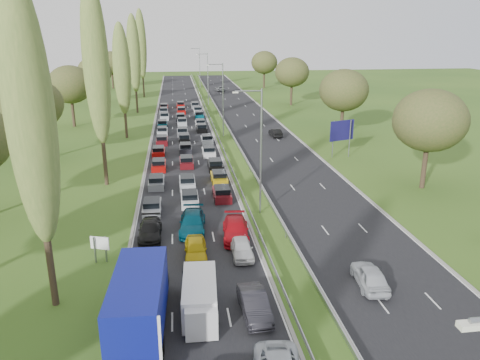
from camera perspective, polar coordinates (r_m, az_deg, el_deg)
ground at (r=81.05m, az=-2.18°, el=5.66°), size 260.00×260.00×0.00m
near_carriageway at (r=83.13m, az=-7.01°, el=5.85°), size 10.50×215.00×0.04m
far_carriageway at (r=84.37m, az=2.24°, el=6.15°), size 10.50×215.00×0.04m
central_reservation at (r=83.37m, az=-2.36°, el=6.39°), size 2.36×215.00×0.32m
lamp_columns at (r=78.03m, az=-2.09°, el=9.67°), size 0.18×140.18×12.00m
poplar_row at (r=67.70m, az=-15.23°, el=13.28°), size 2.80×127.80×22.44m
woodland_left at (r=64.96m, az=-24.77°, el=7.93°), size 8.00×166.00×11.10m
woodland_right at (r=71.57m, az=14.83°, el=9.73°), size 8.00×153.00×11.10m
traffic_queue_fill at (r=77.94m, az=-6.94°, el=5.39°), size 9.14×69.50×0.80m
near_car_3 at (r=40.93m, az=-10.91°, el=-5.99°), size 1.95×4.77×1.38m
near_car_7 at (r=41.67m, az=-5.82°, el=-5.16°), size 2.64×5.63×1.59m
near_car_8 at (r=36.97m, az=-5.43°, el=-8.36°), size 1.80×4.31×1.46m
near_car_9 at (r=30.07m, az=1.77°, el=-14.91°), size 1.75×4.53×1.47m
near_car_11 at (r=40.08m, az=-0.53°, el=-6.06°), size 2.62×5.49×1.54m
near_car_12 at (r=37.10m, az=0.21°, el=-8.25°), size 1.66×4.06×1.38m
far_car_0 at (r=34.23m, az=15.55°, el=-11.19°), size 2.19×4.62×1.53m
far_car_1 at (r=78.69m, az=4.35°, el=5.77°), size 1.67×4.17×1.35m
far_car_2 at (r=139.32m, az=-2.50°, el=11.06°), size 2.76×5.25×1.41m
blue_lorry at (r=28.42m, az=-12.05°, el=-14.15°), size 2.74×9.85×4.16m
white_van_front at (r=29.86m, az=-4.92°, el=-14.69°), size 1.88×4.79×1.92m
white_van_rear at (r=30.55m, az=-4.96°, el=-13.64°), size 2.08×5.31×2.13m
info_sign at (r=37.43m, az=-16.70°, el=-7.69°), size 1.45×0.59×2.10m
direction_sign at (r=66.51m, az=12.31°, el=5.73°), size 3.80×1.44×5.20m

